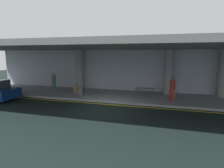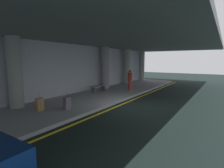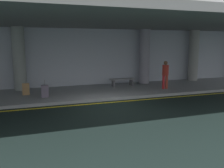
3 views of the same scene
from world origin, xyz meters
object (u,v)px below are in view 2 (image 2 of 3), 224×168
Objects in this scene: support_column_far_left at (15,73)px; support_column_center at (127,66)px; support_column_right_mid at (142,66)px; suitcase_upright_secondary at (67,103)px; suitcase_upright_primary at (40,104)px; support_column_left_mid at (105,68)px; bench_metal at (98,87)px; traveler_with_luggage at (130,79)px.

support_column_far_left is 1.00× the size of support_column_center.
support_column_right_mid is 15.06m from suitcase_upright_secondary.
suitcase_upright_primary is at bearing -172.67° from support_column_center.
support_column_far_left and support_column_left_mid have the same top height.
support_column_left_mid reaches higher than bench_metal.
support_column_left_mid is at bearing 37.57° from suitcase_upright_primary.
suitcase_upright_primary is (0.30, -1.51, -1.51)m from support_column_far_left.
bench_metal is at bearing -176.34° from support_column_right_mid.
support_column_right_mid is at bearing 0.00° from support_column_left_mid.
suitcase_upright_primary is 1.00× the size of suitcase_upright_secondary.
support_column_left_mid is 4.06× the size of suitcase_upright_primary.
suitcase_upright_primary is (-11.70, -1.51, -1.51)m from support_column_center.
bench_metal is at bearing 35.03° from suitcase_upright_primary.
support_column_far_left is 16.00m from support_column_right_mid.
support_column_left_mid is 7.36m from suitcase_upright_secondary.
support_column_left_mid is at bearing 180.00° from support_column_center.
support_column_far_left reaches higher than bench_metal.
traveler_with_luggage is 1.05× the size of bench_metal.
support_column_right_mid is (4.00, 0.00, 0.00)m from support_column_center.
support_column_left_mid is 2.28× the size of bench_metal.
support_column_left_mid reaches higher than traveler_with_luggage.
support_column_left_mid is at bearing 18.75° from bench_metal.
support_column_far_left is at bearing 127.69° from suitcase_upright_primary.
support_column_right_mid reaches higher than suitcase_upright_primary.
support_column_right_mid reaches higher than traveler_with_luggage.
support_column_center is 2.28× the size of bench_metal.
suitcase_upright_secondary is at bearing -160.25° from support_column_left_mid.
support_column_far_left and support_column_right_mid have the same top height.
support_column_left_mid is 4.00m from support_column_center.
bench_metal is at bearing 43.43° from suitcase_upright_secondary.
support_column_far_left is 8.00m from support_column_left_mid.
traveler_with_luggage reaches higher than suitcase_upright_primary.
traveler_with_luggage is at bearing -39.70° from bench_metal.
support_column_center is 2.17× the size of traveler_with_luggage.
support_column_far_left is 2.16m from suitcase_upright_primary.
support_column_right_mid is at bearing 32.66° from suitcase_upright_secondary.
support_column_far_left is at bearing 180.00° from support_column_center.
bench_metal is (6.15, -0.63, -1.47)m from support_column_far_left.
bench_metal is at bearing -5.85° from support_column_far_left.
support_column_right_mid reaches higher than suitcase_upright_secondary.
suitcase_upright_primary is at bearing 157.97° from suitcase_upright_secondary.
traveler_with_luggage is 7.04m from suitcase_upright_secondary.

